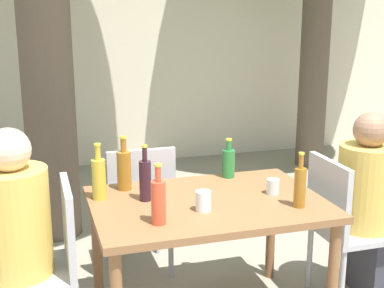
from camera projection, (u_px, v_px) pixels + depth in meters
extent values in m
cube|color=beige|center=(110.00, 43.00, 6.01)|extent=(10.00, 0.08, 2.80)
cylinder|color=brown|center=(48.00, 84.00, 4.07)|extent=(0.40, 0.40, 2.44)
cylinder|color=brown|center=(314.00, 68.00, 5.99)|extent=(0.32, 0.32, 2.25)
cube|color=brown|center=(208.00, 204.00, 2.96)|extent=(1.28, 0.89, 0.04)
cylinder|color=brown|center=(332.00, 283.00, 2.86)|extent=(0.06, 0.06, 0.71)
cylinder|color=brown|center=(97.00, 250.00, 3.25)|extent=(0.06, 0.06, 0.71)
cylinder|color=brown|center=(271.00, 228.00, 3.57)|extent=(0.06, 0.06, 0.71)
cube|color=#B2B2B7|center=(32.00, 274.00, 2.76)|extent=(0.44, 0.44, 0.04)
cube|color=#B2B2B7|center=(68.00, 226.00, 2.76)|extent=(0.04, 0.44, 0.45)
cube|color=#B2B2B7|center=(354.00, 231.00, 3.30)|extent=(0.44, 0.44, 0.04)
cube|color=#B2B2B7|center=(328.00, 197.00, 3.18)|extent=(0.04, 0.44, 0.45)
cylinder|color=#B2B2B7|center=(360.00, 249.00, 3.59)|extent=(0.04, 0.04, 0.43)
cylinder|color=#B2B2B7|center=(342.00, 284.00, 3.13)|extent=(0.04, 0.04, 0.43)
cylinder|color=#B2B2B7|center=(310.00, 256.00, 3.48)|extent=(0.04, 0.04, 0.43)
cube|color=#B2B2B7|center=(137.00, 208.00, 3.67)|extent=(0.44, 0.44, 0.04)
cube|color=#B2B2B7|center=(142.00, 184.00, 3.42)|extent=(0.44, 0.04, 0.45)
cylinder|color=#B2B2B7|center=(158.00, 226.00, 3.95)|extent=(0.04, 0.04, 0.43)
cylinder|color=#B2B2B7|center=(107.00, 232.00, 3.85)|extent=(0.04, 0.04, 0.43)
cylinder|color=#B2B2B7|center=(171.00, 247.00, 3.60)|extent=(0.04, 0.04, 0.43)
cylinder|color=#B2B2B7|center=(115.00, 255.00, 3.49)|extent=(0.04, 0.04, 0.43)
cylinder|color=gold|center=(15.00, 222.00, 2.67)|extent=(0.36, 0.36, 0.55)
sphere|color=beige|center=(8.00, 150.00, 2.58)|extent=(0.22, 0.22, 0.22)
cylinder|color=gold|center=(366.00, 187.00, 3.25)|extent=(0.35, 0.35, 0.52)
sphere|color=#936B51|center=(371.00, 130.00, 3.16)|extent=(0.21, 0.21, 0.21)
cylinder|color=#9E661E|center=(300.00, 188.00, 2.84)|extent=(0.06, 0.06, 0.21)
cylinder|color=#9E661E|center=(301.00, 162.00, 2.80)|extent=(0.03, 0.03, 0.07)
cylinder|color=gold|center=(302.00, 154.00, 2.79)|extent=(0.03, 0.03, 0.01)
cylinder|color=#331923|center=(145.00, 181.00, 2.93)|extent=(0.07, 0.07, 0.22)
cylinder|color=#331923|center=(145.00, 154.00, 2.89)|extent=(0.03, 0.03, 0.08)
cylinder|color=gold|center=(144.00, 146.00, 2.88)|extent=(0.03, 0.03, 0.01)
cylinder|color=#DB4C2D|center=(159.00, 203.00, 2.61)|extent=(0.07, 0.07, 0.22)
cylinder|color=#DB4C2D|center=(158.00, 174.00, 2.58)|extent=(0.03, 0.03, 0.08)
cylinder|color=gold|center=(158.00, 165.00, 2.56)|extent=(0.04, 0.04, 0.01)
cylinder|color=#9E661E|center=(124.00, 171.00, 3.11)|extent=(0.08, 0.08, 0.23)
cylinder|color=#9E661E|center=(123.00, 145.00, 3.07)|extent=(0.03, 0.03, 0.08)
cylinder|color=gold|center=(123.00, 137.00, 3.06)|extent=(0.04, 0.04, 0.01)
cylinder|color=#287A38|center=(228.00, 164.00, 3.35)|extent=(0.08, 0.08, 0.18)
cylinder|color=#287A38|center=(229.00, 145.00, 3.32)|extent=(0.03, 0.03, 0.06)
cylinder|color=gold|center=(229.00, 140.00, 3.31)|extent=(0.04, 0.04, 0.01)
cylinder|color=gold|center=(99.00, 180.00, 2.95)|extent=(0.08, 0.08, 0.23)
cylinder|color=gold|center=(98.00, 153.00, 2.91)|extent=(0.03, 0.03, 0.08)
cylinder|color=gold|center=(97.00, 145.00, 2.90)|extent=(0.04, 0.04, 0.01)
cylinder|color=white|center=(203.00, 201.00, 2.79)|extent=(0.08, 0.08, 0.11)
cylinder|color=silver|center=(273.00, 187.00, 3.05)|extent=(0.07, 0.07, 0.09)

